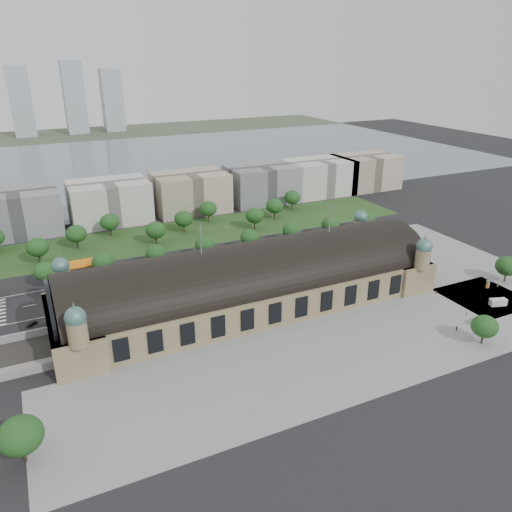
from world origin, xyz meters
name	(u,v)px	position (x,y,z in m)	size (l,w,h in m)	color
ground	(251,305)	(0.00, 0.00, 0.00)	(900.00, 900.00, 0.00)	black
station	(251,282)	(0.00, 0.00, 10.28)	(150.00, 48.40, 44.30)	#94865B
plaza_south	(335,355)	(10.00, -44.00, 0.00)	(190.00, 48.00, 0.12)	gray
plaza_east	(445,262)	(103.00, 0.00, 0.00)	(56.00, 100.00, 0.12)	gray
road_slab	(175,278)	(-20.00, 38.00, 0.00)	(260.00, 26.00, 0.10)	black
grass_belt	(154,238)	(-15.00, 93.00, 0.00)	(300.00, 45.00, 0.10)	#24461C
petrol_station	(86,264)	(-53.91, 65.28, 2.95)	(14.00, 13.00, 5.05)	orange
lake	(111,165)	(0.00, 298.00, 0.00)	(700.00, 320.00, 0.08)	slate
far_shore	(80,134)	(0.00, 498.00, 0.00)	(700.00, 120.00, 0.14)	#44513D
far_tower_left	(21,101)	(-60.00, 508.00, 40.00)	(24.00, 24.00, 80.00)	#9EA8B2
far_tower_mid	(74,97)	(0.00, 508.00, 42.50)	(24.00, 24.00, 85.00)	#9EA8B2
far_tower_right	(112,100)	(45.00, 508.00, 37.50)	(24.00, 24.00, 75.00)	#9EA8B2
office_2	(16,213)	(-80.00, 133.00, 12.00)	(45.00, 32.00, 24.00)	gray
office_3	(109,202)	(-30.00, 133.00, 12.00)	(45.00, 32.00, 24.00)	beige
office_4	(190,192)	(20.00, 133.00, 12.00)	(45.00, 32.00, 24.00)	#B8A791
office_5	(262,184)	(70.00, 133.00, 12.00)	(45.00, 32.00, 24.00)	gray
office_6	(319,177)	(115.00, 133.00, 12.00)	(45.00, 32.00, 24.00)	beige
office_7	(365,172)	(155.00, 133.00, 12.00)	(45.00, 32.00, 24.00)	#B8A791
tree_row_2	(45,271)	(-72.00, 53.00, 7.43)	(9.60, 9.60, 11.52)	#2D2116
tree_row_3	(103,262)	(-48.00, 53.00, 7.43)	(9.60, 9.60, 11.52)	#2D2116
tree_row_4	(156,253)	(-24.00, 53.00, 7.43)	(9.60, 9.60, 11.52)	#2D2116
tree_row_5	(205,245)	(0.00, 53.00, 7.43)	(9.60, 9.60, 11.52)	#2D2116
tree_row_6	(250,238)	(24.00, 53.00, 7.43)	(9.60, 9.60, 11.52)	#2D2116
tree_row_7	(292,231)	(48.00, 53.00, 7.43)	(9.60, 9.60, 11.52)	#2D2116
tree_row_8	(330,224)	(72.00, 53.00, 7.43)	(9.60, 9.60, 11.52)	#2D2116
tree_row_9	(366,218)	(96.00, 53.00, 7.43)	(9.60, 9.60, 11.52)	#2D2116
tree_belt_3	(37,247)	(-73.00, 83.00, 8.05)	(10.40, 10.40, 12.48)	#2D2116
tree_belt_4	(76,234)	(-54.00, 95.00, 8.05)	(10.40, 10.40, 12.48)	#2D2116
tree_belt_5	(110,222)	(-35.00, 107.00, 8.05)	(10.40, 10.40, 12.48)	#2D2116
tree_belt_6	(156,230)	(-16.00, 83.00, 8.05)	(10.40, 10.40, 12.48)	#2D2116
tree_belt_7	(184,219)	(3.00, 95.00, 8.05)	(10.40, 10.40, 12.48)	#2D2116
tree_belt_8	(208,209)	(22.00, 107.00, 8.05)	(10.40, 10.40, 12.48)	#2D2116
tree_belt_9	(255,216)	(41.00, 83.00, 8.05)	(10.40, 10.40, 12.48)	#2D2116
tree_belt_10	(275,206)	(60.00, 95.00, 8.05)	(10.40, 10.40, 12.48)	#2D2116
tree_belt_11	(292,197)	(79.00, 107.00, 8.05)	(10.40, 10.40, 12.48)	#2D2116
tree_plaza_ne	(507,266)	(110.00, -28.00, 7.43)	(10.00, 10.00, 11.69)	#2D2116
tree_plaza_sw	(20,436)	(-85.00, -50.00, 8.05)	(11.00, 11.00, 12.73)	#2D2116
tree_plaza_s	(485,326)	(60.00, -60.00, 6.80)	(9.00, 9.00, 10.64)	#2D2116
traffic_car_2	(57,304)	(-69.89, 33.06, 0.64)	(2.13, 4.63, 1.29)	black
traffic_car_3	(185,267)	(-12.31, 46.99, 0.66)	(1.84, 4.52, 1.31)	maroon
traffic_car_4	(217,272)	(-0.78, 35.37, 0.69)	(1.63, 4.05, 1.38)	#1A2649
traffic_car_5	(284,252)	(38.44, 43.72, 0.78)	(1.65, 4.73, 1.56)	#55585C
traffic_car_6	(377,241)	(90.17, 35.55, 0.73)	(2.41, 5.23, 1.45)	silver
parked_car_0	(32,324)	(-80.00, 21.00, 0.68)	(1.43, 4.11, 1.35)	black
parked_car_1	(79,314)	(-63.30, 21.00, 0.72)	(2.37, 5.15, 1.43)	maroon
parked_car_2	(137,302)	(-40.67, 21.24, 0.79)	(2.21, 5.43, 1.58)	#182444
parked_car_3	(127,300)	(-43.82, 25.00, 0.75)	(1.77, 4.39, 1.49)	#585A60
parked_car_4	(107,308)	(-52.58, 21.00, 0.74)	(1.56, 4.48, 1.48)	silver
parked_car_5	(176,290)	(-23.36, 25.00, 0.68)	(2.25, 4.87, 1.35)	gray
parked_car_6	(173,291)	(-24.83, 25.00, 0.78)	(2.18, 5.36, 1.56)	black
bus_west	(217,278)	(-4.04, 27.00, 1.77)	(2.98, 12.73, 3.55)	#B2281C
bus_mid	(277,266)	(25.91, 27.00, 1.89)	(3.18, 13.57, 3.78)	silver
bus_east	(258,265)	(18.23, 31.16, 1.86)	(3.13, 13.36, 3.72)	silver
van_east	(497,302)	(88.31, -42.40, 1.35)	(7.02, 4.43, 2.83)	silver
van_south	(480,322)	(69.67, -50.55, 1.29)	(6.44, 3.09, 2.70)	silver
advertising_column	(488,284)	(97.99, -29.30, 1.74)	(1.77, 1.77, 3.35)	#D9363B
pedestrian_1	(466,314)	(70.89, -43.17, 0.79)	(0.58, 0.38, 1.59)	gray
pedestrian_2	(436,292)	(73.96, -24.12, 0.77)	(0.75, 0.43, 1.55)	gray
pedestrian_4	(456,329)	(58.46, -50.08, 0.97)	(1.25, 0.54, 1.93)	gray
pedestrian_5	(498,285)	(102.78, -30.49, 0.77)	(0.75, 0.43, 1.54)	gray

